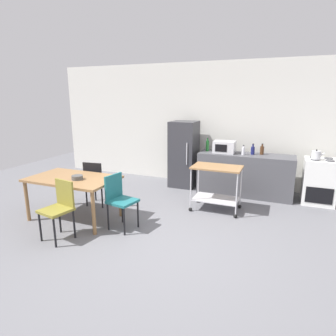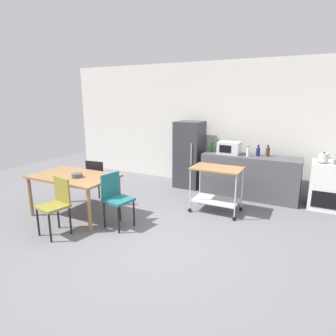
{
  "view_description": "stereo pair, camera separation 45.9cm",
  "coord_description": "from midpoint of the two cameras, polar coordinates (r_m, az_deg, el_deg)",
  "views": [
    {
      "loc": [
        1.62,
        -3.61,
        2.09
      ],
      "look_at": [
        -0.34,
        1.2,
        0.8
      ],
      "focal_mm": 30.56,
      "sensor_mm": 36.0,
      "label": 1
    },
    {
      "loc": [
        2.04,
        -3.42,
        2.09
      ],
      "look_at": [
        -0.34,
        1.2,
        0.8
      ],
      "focal_mm": 30.56,
      "sensor_mm": 36.0,
      "label": 2
    }
  ],
  "objects": [
    {
      "name": "bottle_soy_sauce",
      "position": [
        6.29,
        14.57,
        3.43
      ],
      "size": [
        0.08,
        0.08,
        0.23
      ],
      "color": "navy",
      "rests_on": "kitchen_counter"
    },
    {
      "name": "kitchen_counter",
      "position": [
        6.4,
        13.11,
        -1.28
      ],
      "size": [
        2.0,
        0.64,
        0.9
      ],
      "primitive_type": "cube",
      "color": "#4C4C51",
      "rests_on": "ground_plane"
    },
    {
      "name": "ground_plane",
      "position": [
        4.48,
        -4.81,
        -13.91
      ],
      "size": [
        12.0,
        12.0,
        0.0
      ],
      "primitive_type": "plane",
      "color": "slate"
    },
    {
      "name": "refrigerator",
      "position": [
        6.79,
        1.25,
        2.76
      ],
      "size": [
        0.6,
        0.63,
        1.55
      ],
      "color": "#333338",
      "rests_on": "ground_plane"
    },
    {
      "name": "bottle_soda",
      "position": [
        6.21,
        12.75,
        3.33
      ],
      "size": [
        0.07,
        0.07,
        0.21
      ],
      "color": "silver",
      "rests_on": "kitchen_counter"
    },
    {
      "name": "chair_black",
      "position": [
        5.8,
        -16.38,
        -2.37
      ],
      "size": [
        0.44,
        0.44,
        0.89
      ],
      "rotation": [
        0.0,
        0.0,
        3.25
      ],
      "color": "black",
      "rests_on": "ground_plane"
    },
    {
      "name": "kitchen_cart",
      "position": [
        5.37,
        7.24,
        -2.59
      ],
      "size": [
        0.91,
        0.57,
        0.85
      ],
      "color": "olive",
      "rests_on": "ground_plane"
    },
    {
      "name": "bottle_sparkling_water",
      "position": [
        6.34,
        16.29,
        3.43
      ],
      "size": [
        0.08,
        0.08,
        0.23
      ],
      "color": "#4C2D19",
      "rests_on": "kitchen_counter"
    },
    {
      "name": "kettle",
      "position": [
        6.15,
        25.59,
        2.35
      ],
      "size": [
        0.24,
        0.17,
        0.19
      ],
      "color": "silver",
      "rests_on": "stove_oven"
    },
    {
      "name": "dining_table",
      "position": [
        5.27,
        -20.81,
        -2.64
      ],
      "size": [
        1.5,
        0.9,
        0.75
      ],
      "color": "olive",
      "rests_on": "ground_plane"
    },
    {
      "name": "fruit_bowl",
      "position": [
        5.08,
        -20.14,
        -1.82
      ],
      "size": [
        0.19,
        0.19,
        0.07
      ],
      "primitive_type": "cylinder",
      "color": "#4C4C4C",
      "rests_on": "dining_table"
    },
    {
      "name": "chair_olive",
      "position": [
        4.67,
        -23.56,
        -6.98
      ],
      "size": [
        0.47,
        0.47,
        0.89
      ],
      "rotation": [
        0.0,
        0.0,
        -0.19
      ],
      "color": "olive",
      "rests_on": "ground_plane"
    },
    {
      "name": "stove_oven",
      "position": [
        6.37,
        26.1,
        -2.42
      ],
      "size": [
        0.6,
        0.61,
        0.92
      ],
      "color": "white",
      "rests_on": "ground_plane"
    },
    {
      "name": "chair_teal",
      "position": [
        4.72,
        -12.44,
        -5.85
      ],
      "size": [
        0.47,
        0.47,
        0.89
      ],
      "rotation": [
        0.0,
        0.0,
        1.39
      ],
      "color": "#1E666B",
      "rests_on": "ground_plane"
    },
    {
      "name": "microwave",
      "position": [
        6.35,
        9.16,
        4.15
      ],
      "size": [
        0.46,
        0.35,
        0.26
      ],
      "color": "silver",
      "rests_on": "kitchen_counter"
    },
    {
      "name": "bottle_vinegar",
      "position": [
        6.52,
        5.89,
        4.46
      ],
      "size": [
        0.07,
        0.07,
        0.3
      ],
      "color": "#1E6628",
      "rests_on": "kitchen_counter"
    },
    {
      "name": "back_wall",
      "position": [
        6.99,
        7.02,
        8.58
      ],
      "size": [
        8.4,
        0.12,
        2.9
      ],
      "primitive_type": "cube",
      "color": "silver",
      "rests_on": "ground_plane"
    }
  ]
}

